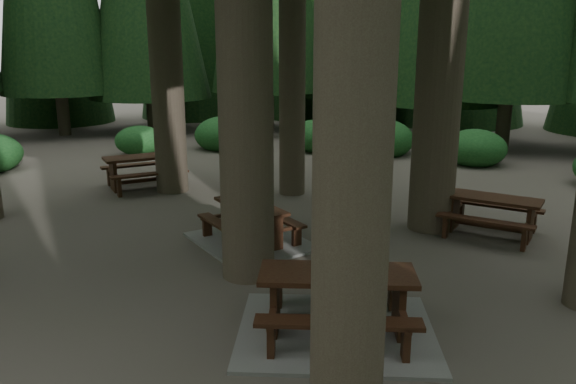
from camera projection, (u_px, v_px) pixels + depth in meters
The scene contains 6 objects.
ground at pixel (204, 268), 9.41m from camera, with size 80.00×80.00×0.00m, color #524C43.
picnic_table_a at pixel (337, 312), 7.20m from camera, with size 3.22×3.07×0.85m.
picnic_table_b at pixel (144, 167), 14.67m from camera, with size 2.32×2.47×0.85m.
picnic_table_c at pixel (251, 230), 10.57m from camera, with size 2.77×2.57×0.75m.
picnic_table_d at pixel (492, 210), 10.95m from camera, with size 1.85×1.52×0.77m.
shrub_ring at pixel (264, 241), 9.54m from camera, with size 23.86×24.64×1.49m.
Camera 1 is at (6.05, -6.53, 3.60)m, focal length 35.00 mm.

